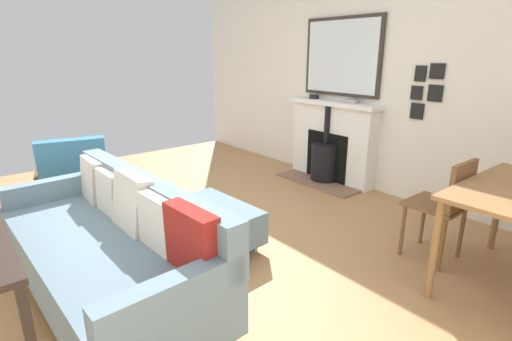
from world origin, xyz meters
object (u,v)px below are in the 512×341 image
Objects in this scene: sofa at (111,245)px; mantel_bowl_near at (314,96)px; mantel_bowl_far at (351,101)px; dining_chair_near_fireplace at (447,202)px; fireplace at (330,147)px; armchair_accent at (74,171)px; ottoman at (206,224)px.

mantel_bowl_near is at bearing -162.02° from sofa.
sofa is (3.04, 0.99, -0.70)m from mantel_bowl_near.
mantel_bowl_far is 1.93m from dining_chair_near_fireplace.
mantel_bowl_far is (-0.02, 0.26, 0.60)m from fireplace.
armchair_accent is 0.99× the size of dining_chair_near_fireplace.
armchair_accent is (-0.19, -1.56, 0.11)m from sofa.
ottoman is (2.23, 0.29, -0.82)m from mantel_bowl_far.
mantel_bowl_near is 2.97m from armchair_accent.
mantel_bowl_near is 0.15× the size of ottoman.
armchair_accent is (2.83, -0.91, 0.02)m from fireplace.
dining_chair_near_fireplace is at bearing 60.99° from mantel_bowl_far.
sofa is (3.04, 0.40, -0.69)m from mantel_bowl_far.
sofa is at bearing 7.46° from mantel_bowl_far.
armchair_accent is at bearing -96.89° from sofa.
sofa is at bearing 83.11° from armchair_accent.
mantel_bowl_near is 3.27m from sofa.
dining_chair_near_fireplace is at bearing 134.89° from ottoman.
fireplace is 2.97m from armchair_accent.
fireplace is 0.65m from mantel_bowl_far.
fireplace is at bearing -166.18° from ottoman.
mantel_bowl_near is 0.06× the size of sofa.
dining_chair_near_fireplace is at bearing 67.86° from mantel_bowl_near.
fireplace is at bearing 162.23° from armchair_accent.
mantel_bowl_near is at bearing -158.59° from ottoman.
mantel_bowl_far is 3.13m from armchair_accent.
dining_chair_near_fireplace is at bearing 64.94° from fireplace.
mantel_bowl_near is 0.76× the size of mantel_bowl_far.
sofa is 0.83m from ottoman.
mantel_bowl_far is at bearing 94.52° from fireplace.
mantel_bowl_far reaches higher than sofa.
ottoman is at bearing 113.25° from armchair_accent.
fireplace is at bearing 86.48° from mantel_bowl_near.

